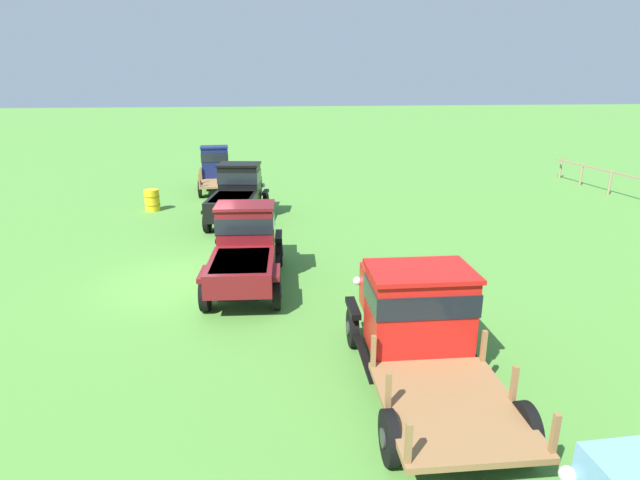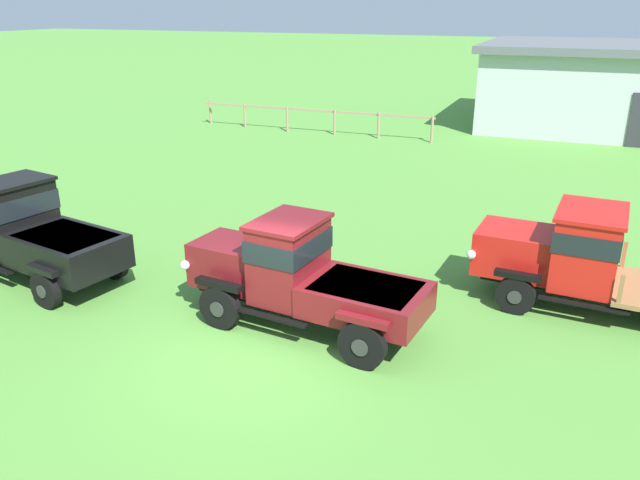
# 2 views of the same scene
# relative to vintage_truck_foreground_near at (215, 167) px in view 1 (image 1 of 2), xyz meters

# --- Properties ---
(ground_plane) EXTENTS (240.00, 240.00, 0.00)m
(ground_plane) POSITION_rel_vintage_truck_foreground_near_xyz_m (13.35, -0.21, -1.16)
(ground_plane) COLOR #518E38
(paddock_fence) EXTENTS (12.32, 0.67, 1.23)m
(paddock_fence) POSITION_rel_vintage_truck_foreground_near_xyz_m (6.02, 19.73, -0.31)
(paddock_fence) COLOR #997F60
(paddock_fence) RESTS_ON ground
(vintage_truck_foreground_near) EXTENTS (4.58, 1.81, 2.27)m
(vintage_truck_foreground_near) POSITION_rel_vintage_truck_foreground_near_xyz_m (0.00, 0.00, 0.00)
(vintage_truck_foreground_near) COLOR black
(vintage_truck_foreground_near) RESTS_ON ground
(vintage_truck_second_in_line) EXTENTS (5.32, 2.71, 2.28)m
(vintage_truck_second_in_line) POSITION_rel_vintage_truck_foreground_near_xyz_m (6.78, 1.17, -0.05)
(vintage_truck_second_in_line) COLOR black
(vintage_truck_second_in_line) RESTS_ON ground
(vintage_truck_midrow_center) EXTENTS (5.10, 2.34, 2.20)m
(vintage_truck_midrow_center) POSITION_rel_vintage_truck_foreground_near_xyz_m (13.57, 1.34, -0.07)
(vintage_truck_midrow_center) COLOR black
(vintage_truck_midrow_center) RESTS_ON ground
(vintage_truck_far_side) EXTENTS (5.59, 2.54, 2.13)m
(vintage_truck_far_side) POSITION_rel_vintage_truck_foreground_near_xyz_m (18.57, 4.43, -0.04)
(vintage_truck_far_side) COLOR black
(vintage_truck_far_side) RESTS_ON ground
(oil_drum_beside_row) EXTENTS (0.66, 0.66, 0.94)m
(oil_drum_beside_row) POSITION_rel_vintage_truck_foreground_near_xyz_m (4.49, -2.60, -0.69)
(oil_drum_beside_row) COLOR gold
(oil_drum_beside_row) RESTS_ON ground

